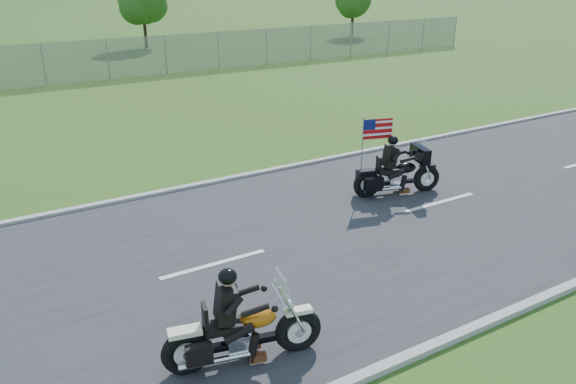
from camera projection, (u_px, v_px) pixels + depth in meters
ground at (301, 242)px, 11.90m from camera, size 420.00×420.00×0.00m
road at (301, 241)px, 11.90m from camera, size 120.00×8.00×0.04m
curb_north at (222, 180)px, 15.11m from camera, size 120.00×0.18×0.12m
curb_south at (439, 344)px, 8.66m from camera, size 120.00×0.18×0.12m
tree_fence_near at (143, 2)px, 37.55m from camera, size 3.52×3.28×4.75m
tree_fence_far at (353, 1)px, 43.57m from camera, size 3.08×2.87×4.20m
motorcycle_lead at (241, 334)px, 8.14m from camera, size 2.39×0.92×1.63m
motorcycle_follow at (397, 175)px, 14.12m from camera, size 2.31×1.06×1.96m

